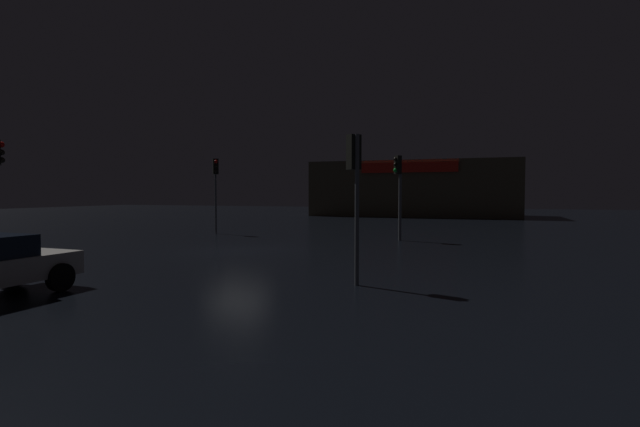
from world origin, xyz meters
name	(u,v)px	position (x,y,z in m)	size (l,w,h in m)	color
ground_plane	(238,251)	(0.00, 0.00, 0.00)	(120.00, 120.00, 0.00)	black
store_building	(415,189)	(2.90, 33.34, 2.87)	(21.08, 9.30, 5.74)	brown
traffic_signal_opposite	(216,178)	(-5.28, 6.82, 3.37)	(0.41, 0.43, 4.49)	#595B60
traffic_signal_cross_left	(399,182)	(5.72, 6.42, 3.02)	(0.42, 0.43, 4.35)	#595B60
traffic_signal_cross_right	(354,172)	(6.55, -5.46, 3.02)	(0.43, 0.41, 3.99)	#595B60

